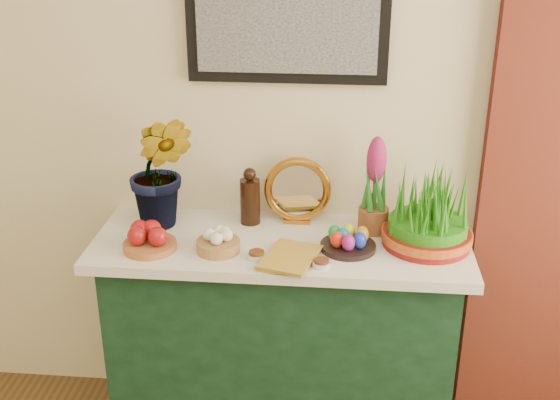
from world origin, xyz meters
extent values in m
cube|color=beige|center=(0.00, 2.25, 1.35)|extent=(4.00, 0.04, 2.70)
cube|color=black|center=(0.06, 2.23, 1.70)|extent=(0.74, 0.03, 0.54)
cube|color=#A5A5A5|center=(0.06, 2.21, 1.70)|extent=(0.66, 0.01, 0.46)
cube|color=#163E25|center=(0.06, 2.00, 0.42)|extent=(1.30, 0.45, 0.85)
cube|color=white|center=(0.06, 2.00, 0.87)|extent=(1.40, 0.55, 0.04)
imported|color=#277423|center=(-0.41, 2.08, 1.19)|extent=(0.32, 0.27, 0.60)
cylinder|color=#A45D2E|center=(-0.41, 1.88, 0.90)|extent=(0.20, 0.20, 0.03)
cylinder|color=#A67F43|center=(-0.16, 1.89, 0.91)|extent=(0.17, 0.17, 0.04)
cylinder|color=black|center=(-0.08, 2.14, 0.98)|extent=(0.08, 0.08, 0.18)
sphere|color=black|center=(-0.08, 2.14, 1.09)|extent=(0.05, 0.05, 0.05)
cube|color=#B57926|center=(0.10, 2.16, 0.90)|extent=(0.11, 0.05, 0.02)
torus|color=#B57926|center=(0.10, 2.17, 1.02)|extent=(0.26, 0.06, 0.26)
cylinder|color=silver|center=(0.10, 2.17, 1.02)|extent=(0.20, 0.03, 0.20)
imported|color=#B68C2C|center=(0.02, 1.86, 0.91)|extent=(0.21, 0.27, 0.03)
cylinder|color=silver|center=(-0.02, 1.84, 0.90)|extent=(0.07, 0.07, 0.02)
cylinder|color=#592D14|center=(-0.02, 1.84, 0.91)|extent=(0.05, 0.05, 0.01)
cylinder|color=silver|center=(0.21, 1.81, 0.90)|extent=(0.07, 0.07, 0.02)
cylinder|color=#592D14|center=(0.21, 1.81, 0.91)|extent=(0.05, 0.05, 0.01)
cylinder|color=black|center=(0.31, 1.95, 0.90)|extent=(0.27, 0.27, 0.02)
ellipsoid|color=red|center=(0.26, 1.91, 0.94)|extent=(0.05, 0.05, 0.06)
ellipsoid|color=#1936B5|center=(0.35, 1.91, 0.94)|extent=(0.05, 0.05, 0.06)
ellipsoid|color=yellow|center=(0.31, 1.99, 0.94)|extent=(0.05, 0.05, 0.06)
ellipsoid|color=#1A9238|center=(0.25, 1.97, 0.94)|extent=(0.05, 0.05, 0.06)
ellipsoid|color=orange|center=(0.36, 1.97, 0.94)|extent=(0.05, 0.05, 0.06)
ellipsoid|color=#981B7D|center=(0.31, 1.89, 0.94)|extent=(0.05, 0.05, 0.06)
ellipsoid|color=#0C7793|center=(0.28, 1.95, 0.94)|extent=(0.05, 0.05, 0.06)
cylinder|color=brown|center=(0.40, 2.11, 0.94)|extent=(0.12, 0.12, 0.09)
ellipsoid|color=#B2236A|center=(0.40, 2.11, 1.18)|extent=(0.07, 0.07, 0.18)
cylinder|color=maroon|center=(0.59, 2.01, 0.92)|extent=(0.32, 0.32, 0.06)
cylinder|color=#A2101E|center=(0.59, 2.01, 0.93)|extent=(0.33, 0.33, 0.03)
camera|label=1|loc=(0.27, -0.34, 2.06)|focal=45.00mm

